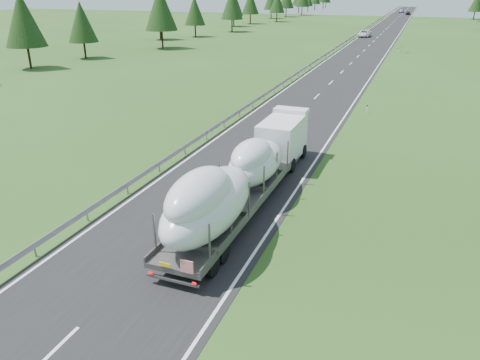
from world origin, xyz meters
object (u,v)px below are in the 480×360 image
(highway_sign, at_px, (402,43))
(distant_car_blue, at_px, (401,11))
(distant_van, at_px, (364,34))
(distant_car_dark, at_px, (408,13))
(boat_truck, at_px, (241,174))

(highway_sign, relative_size, distant_car_blue, 0.54)
(distant_van, height_order, distant_car_dark, distant_van)
(highway_sign, bearing_deg, distant_van, 110.49)
(highway_sign, distance_m, distant_car_blue, 147.49)
(highway_sign, xyz_separation_m, distant_car_dark, (-4.39, 132.87, -1.02))
(distant_van, relative_size, distant_car_blue, 1.24)
(highway_sign, bearing_deg, boat_truck, -93.69)
(boat_truck, distance_m, distant_car_dark, 208.64)
(distant_car_dark, height_order, distant_car_blue, distant_car_blue)
(boat_truck, bearing_deg, distant_car_dark, 89.86)
(distant_van, xyz_separation_m, distant_car_dark, (6.17, 104.61, -0.05))
(boat_truck, xyz_separation_m, distant_car_blue, (-3.04, 223.03, -1.52))
(boat_truck, relative_size, distant_car_blue, 4.09)
(distant_car_dark, relative_size, distant_car_blue, 0.95)
(distant_car_dark, xyz_separation_m, distant_car_blue, (-3.54, 14.40, 0.01))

